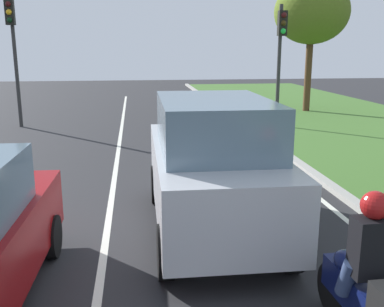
{
  "coord_description": "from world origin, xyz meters",
  "views": [
    {
      "loc": [
        -0.16,
        1.34,
        3.08
      ],
      "look_at": [
        0.84,
        9.1,
        1.2
      ],
      "focal_mm": 41.76,
      "sensor_mm": 36.0,
      "label": 1
    }
  ],
  "objects_px": {
    "car_suv_ahead": "(213,165)",
    "rider_person": "(371,245)",
    "motorcycle": "(368,304)",
    "traffic_light_overhead_left": "(13,38)",
    "traffic_light_near_right": "(281,45)",
    "tree_roadside_far": "(312,12)"
  },
  "relations": [
    {
      "from": "rider_person",
      "to": "traffic_light_overhead_left",
      "type": "height_order",
      "value": "traffic_light_overhead_left"
    },
    {
      "from": "motorcycle",
      "to": "traffic_light_near_right",
      "type": "relative_size",
      "value": 0.41
    },
    {
      "from": "motorcycle",
      "to": "car_suv_ahead",
      "type": "bearing_deg",
      "value": 106.14
    },
    {
      "from": "car_suv_ahead",
      "to": "motorcycle",
      "type": "height_order",
      "value": "car_suv_ahead"
    },
    {
      "from": "car_suv_ahead",
      "to": "rider_person",
      "type": "bearing_deg",
      "value": -72.13
    },
    {
      "from": "car_suv_ahead",
      "to": "tree_roadside_far",
      "type": "xyz_separation_m",
      "value": [
        6.97,
        13.58,
        3.44
      ]
    },
    {
      "from": "car_suv_ahead",
      "to": "traffic_light_near_right",
      "type": "height_order",
      "value": "traffic_light_near_right"
    },
    {
      "from": "car_suv_ahead",
      "to": "tree_roadside_far",
      "type": "bearing_deg",
      "value": 63.52
    },
    {
      "from": "car_suv_ahead",
      "to": "traffic_light_overhead_left",
      "type": "height_order",
      "value": "traffic_light_overhead_left"
    },
    {
      "from": "rider_person",
      "to": "tree_roadside_far",
      "type": "relative_size",
      "value": 0.19
    },
    {
      "from": "tree_roadside_far",
      "to": "car_suv_ahead",
      "type": "bearing_deg",
      "value": -117.17
    },
    {
      "from": "car_suv_ahead",
      "to": "traffic_light_overhead_left",
      "type": "xyz_separation_m",
      "value": [
        -5.71,
        10.93,
        2.23
      ]
    },
    {
      "from": "car_suv_ahead",
      "to": "motorcycle",
      "type": "bearing_deg",
      "value": -72.35
    },
    {
      "from": "car_suv_ahead",
      "to": "motorcycle",
      "type": "relative_size",
      "value": 2.38
    },
    {
      "from": "car_suv_ahead",
      "to": "tree_roadside_far",
      "type": "height_order",
      "value": "tree_roadside_far"
    },
    {
      "from": "rider_person",
      "to": "tree_roadside_far",
      "type": "bearing_deg",
      "value": 69.65
    },
    {
      "from": "car_suv_ahead",
      "to": "motorcycle",
      "type": "xyz_separation_m",
      "value": [
        1.01,
        -3.3,
        -0.6
      ]
    },
    {
      "from": "motorcycle",
      "to": "traffic_light_overhead_left",
      "type": "distance_m",
      "value": 15.98
    },
    {
      "from": "rider_person",
      "to": "traffic_light_near_right",
      "type": "height_order",
      "value": "traffic_light_near_right"
    },
    {
      "from": "rider_person",
      "to": "tree_roadside_far",
      "type": "distance_m",
      "value": 18.18
    },
    {
      "from": "traffic_light_near_right",
      "to": "traffic_light_overhead_left",
      "type": "distance_m",
      "value": 10.04
    },
    {
      "from": "traffic_light_near_right",
      "to": "traffic_light_overhead_left",
      "type": "relative_size",
      "value": 0.9
    }
  ]
}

